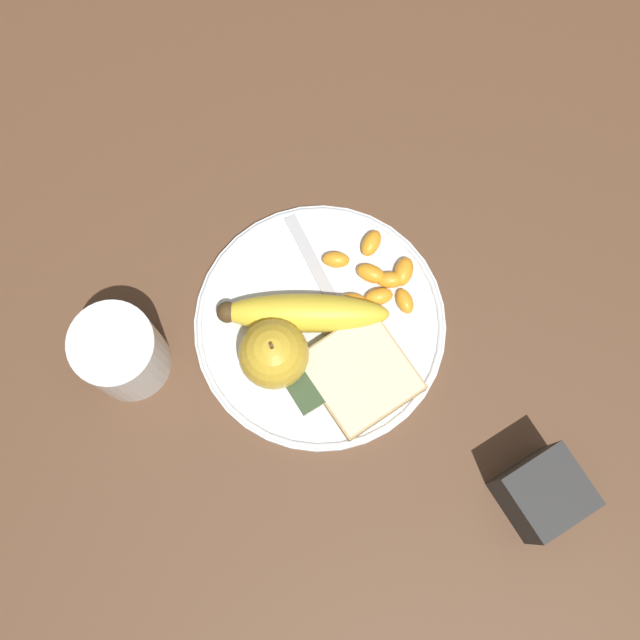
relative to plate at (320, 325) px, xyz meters
name	(u,v)px	position (x,y,z in m)	size (l,w,h in m)	color
ground_plane	(320,327)	(0.00, 0.00, -0.01)	(3.00, 3.00, 0.00)	brown
plate	(320,325)	(0.00, 0.00, 0.00)	(0.26, 0.26, 0.01)	silver
juice_glass	(122,354)	(-0.07, -0.18, 0.04)	(0.08, 0.08, 0.10)	silver
apple	(274,354)	(0.01, -0.06, 0.04)	(0.07, 0.07, 0.08)	gold
banana	(302,313)	(-0.02, -0.01, 0.02)	(0.12, 0.16, 0.04)	yellow
bread_slice	(360,374)	(0.07, 0.01, 0.02)	(0.10, 0.10, 0.02)	tan
fork	(338,311)	(0.00, 0.02, 0.01)	(0.19, 0.04, 0.00)	#B2B2B7
jam_packet	(307,392)	(0.05, -0.05, 0.01)	(0.04, 0.03, 0.02)	white
orange_segment_0	(371,273)	(-0.02, 0.07, 0.01)	(0.04, 0.03, 0.02)	orange
orange_segment_1	(405,301)	(0.03, 0.08, 0.01)	(0.03, 0.02, 0.01)	orange
orange_segment_2	(371,243)	(-0.04, 0.09, 0.01)	(0.03, 0.03, 0.02)	orange
orange_segment_3	(379,297)	(0.01, 0.06, 0.01)	(0.03, 0.03, 0.02)	orange
orange_segment_4	(391,281)	(0.00, 0.08, 0.01)	(0.03, 0.03, 0.02)	orange
orange_segment_5	(336,260)	(-0.05, 0.05, 0.01)	(0.03, 0.03, 0.02)	orange
orange_segment_6	(361,318)	(0.02, 0.04, 0.01)	(0.03, 0.02, 0.02)	orange
orange_segment_7	(405,273)	(0.00, 0.10, 0.01)	(0.03, 0.04, 0.02)	orange
orange_segment_8	(356,329)	(0.03, 0.03, 0.01)	(0.03, 0.03, 0.01)	orange
orange_segment_9	(355,303)	(0.00, 0.04, 0.01)	(0.03, 0.03, 0.02)	orange
condiment_caddy	(543,494)	(0.25, 0.09, 0.03)	(0.07, 0.07, 0.08)	#2D2D2D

